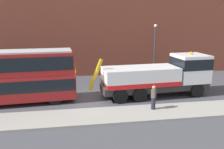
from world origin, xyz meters
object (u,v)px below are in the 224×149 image
object	(u,v)px
double_decker_bus	(0,76)
street_lamp	(155,46)
recovery_tow_truck	(160,75)
pedestrian_bystander	(153,98)

from	to	relation	value
double_decker_bus	street_lamp	xyz separation A→B (m)	(14.37, 6.82, 1.24)
recovery_tow_truck	pedestrian_bystander	world-z (taller)	recovery_tow_truck
pedestrian_bystander	street_lamp	bearing A→B (deg)	-72.15
recovery_tow_truck	pedestrian_bystander	distance (m)	3.79
recovery_tow_truck	street_lamp	world-z (taller)	street_lamp
recovery_tow_truck	pedestrian_bystander	xyz separation A→B (m)	(-1.71, -3.30, -0.77)
pedestrian_bystander	street_lamp	xyz separation A→B (m)	(3.52, 10.08, 2.49)
double_decker_bus	pedestrian_bystander	size ratio (longest dim) A/B	6.53
recovery_tow_truck	street_lamp	bearing A→B (deg)	71.03
recovery_tow_truck	double_decker_bus	bearing A→B (deg)	176.14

